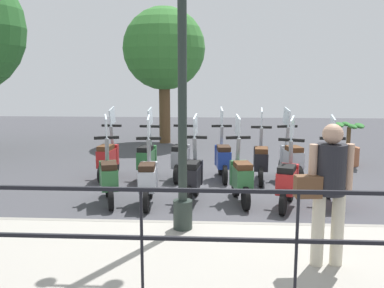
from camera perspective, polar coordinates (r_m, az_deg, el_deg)
ground_plane at (r=8.33m, az=3.38°, el=-6.38°), size 28.00×28.00×0.00m
promenade_walkway at (r=5.34m, az=3.42°, el=-14.86°), size 2.20×20.00×0.15m
fence_railing at (r=4.06m, az=3.57°, el=-10.30°), size 0.04×16.03×1.07m
lamp_post_near at (r=5.64m, az=-1.30°, el=7.59°), size 0.26×0.90×4.37m
pedestrian_with_bag at (r=4.88m, az=17.72°, el=-5.14°), size 0.35×0.64×1.59m
tree_distant at (r=13.97m, az=-3.75°, el=12.48°), size 2.62×2.62×4.35m
potted_palm at (r=11.29m, az=20.08°, el=-0.43°), size 1.06×0.66×1.05m
scooter_near_0 at (r=7.80m, az=18.42°, el=-4.30°), size 1.23×0.44×1.54m
scooter_near_1 at (r=7.42m, az=12.63°, el=-4.73°), size 1.20×0.55×1.54m
scooter_near_2 at (r=7.54m, az=6.53°, el=-4.32°), size 1.23×0.46×1.54m
scooter_near_3 at (r=7.54m, az=0.04°, el=-4.26°), size 1.23×0.44×1.54m
scooter_near_4 at (r=7.43m, az=-5.89°, el=-4.51°), size 1.23×0.44×1.54m
scooter_near_5 at (r=7.63m, az=-11.05°, el=-4.28°), size 1.20×0.55×1.54m
scooter_far_0 at (r=9.31m, az=13.08°, el=-1.86°), size 1.22×0.50×1.54m
scooter_far_1 at (r=9.06m, az=9.17°, el=-2.05°), size 1.23×0.44×1.54m
scooter_far_2 at (r=9.17m, az=4.12°, el=-1.82°), size 1.23×0.44×1.54m
scooter_far_3 at (r=9.19m, az=-1.47°, el=-1.77°), size 1.23×0.45×1.54m
scooter_far_4 at (r=9.14m, az=-6.00°, el=-1.88°), size 1.23×0.44×1.54m
scooter_far_5 at (r=9.39m, az=-11.10°, el=-1.70°), size 1.23×0.44×1.54m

